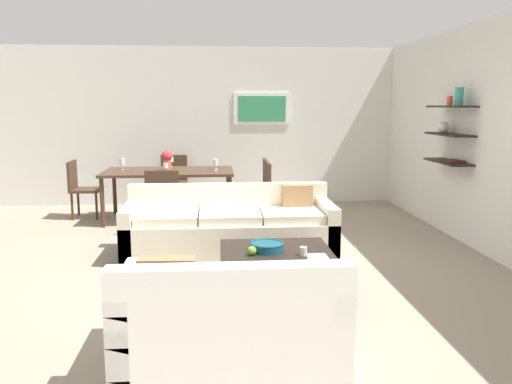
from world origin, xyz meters
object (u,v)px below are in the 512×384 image
Objects in this scene: dining_chair_left_far at (80,185)px; dining_chair_right_far at (258,183)px; decorative_bowl at (267,246)px; dining_chair_head at (174,178)px; dining_chair_right_near at (261,188)px; wine_glass_right_far at (216,162)px; wine_glass_head at (171,160)px; apple_on_coffee_table at (252,251)px; dining_chair_foot at (163,197)px; centerpiece_vase at (167,159)px; wine_glass_right_near at (216,163)px; wine_glass_foot at (166,166)px; sofa_beige at (231,229)px; candle_jar at (303,251)px; dining_table at (169,174)px; coffee_table at (276,271)px; wine_glass_left_far at (122,162)px; loveseat_white at (229,320)px.

dining_chair_right_far is at bearing 0.00° from dining_chair_left_far.
decorative_bowl is 0.36× the size of dining_chair_head.
dining_chair_head and dining_chair_right_near have the same top height.
wine_glass_right_far reaches higher than decorative_bowl.
apple_on_coffee_table is at bearing -74.77° from wine_glass_head.
centerpiece_vase is at bearing 91.07° from dining_chair_foot.
wine_glass_right_near is (-0.66, -0.36, 0.37)m from dining_chair_right_far.
wine_glass_foot reaches higher than apple_on_coffee_table.
wine_glass_right_near is at bearing -9.88° from dining_chair_left_far.
wine_glass_head is at bearing 153.21° from dining_chair_right_near.
sofa_beige is 2.73× the size of dining_chair_left_far.
dining_chair_left_far is (-2.23, 2.14, 0.21)m from sofa_beige.
dining_chair_right_far reaches higher than candle_jar.
dining_chair_left_far is (-2.39, 3.52, 0.08)m from apple_on_coffee_table.
decorative_bowl is at bearing -76.35° from sofa_beige.
sofa_beige is at bearing -65.58° from dining_table.
coffee_table is 5.93× the size of wine_glass_left_far.
wine_glass_right_near is (-0.66, 0.10, 0.37)m from dining_chair_right_near.
loveseat_white is at bearing -80.16° from dining_table.
dining_chair_foot is at bearing -90.00° from wine_glass_head.
dining_chair_right_far is (0.20, 3.38, 0.08)m from decorative_bowl.
coffee_table is 3.46m from dining_table.
dining_chair_foot is at bearing 117.70° from decorative_bowl.
coffee_table is 0.54× the size of dining_table.
sofa_beige is at bearing -52.36° from wine_glass_left_far.
wine_glass_head is at bearing 90.00° from dining_chair_foot.
apple_on_coffee_table is 3.04m from wine_glass_foot.
wine_glass_foot is at bearing 113.46° from decorative_bowl.
wine_glass_right_far is at bearing -2.90° from dining_chair_left_far.
dining_chair_right_far is at bearing 26.79° from wine_glass_foot.
dining_chair_foot is 1.13m from wine_glass_right_near.
apple_on_coffee_table is at bearing -72.37° from centerpiece_vase.
loveseat_white is 4.65m from wine_glass_right_far.
centerpiece_vase is (-1.38, 0.21, 0.42)m from dining_chair_right_near.
loveseat_white is 1.23m from apple_on_coffee_table.
decorative_bowl is (-0.09, 0.04, 0.23)m from coffee_table.
dining_chair_foot is (1.37, -1.16, 0.00)m from dining_chair_left_far.
loveseat_white is 4.76m from dining_chair_right_far.
dining_chair_right_near is (1.37, -1.16, 0.00)m from dining_chair_head.
wine_glass_right_near reaches higher than dining_chair_right_near.
loveseat_white is at bearing -110.18° from coffee_table.
dining_chair_foot is 1.43m from wine_glass_head.
wine_glass_right_far is (0.70, -0.33, -0.00)m from wine_glass_head.
dining_chair_right_far reaches higher than dining_table.
loveseat_white is at bearing -77.68° from dining_chair_foot.
dining_table is 11.06× the size of wine_glass_left_far.
coffee_table is at bearing -59.41° from wine_glass_left_far.
apple_on_coffee_table is at bearing -63.20° from wine_glass_left_far.
dining_chair_right_near is 5.63× the size of wine_glass_right_far.
dining_table is (-1.17, 3.15, 0.26)m from decorative_bowl.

